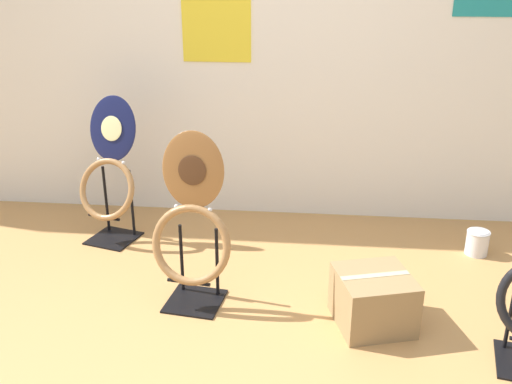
# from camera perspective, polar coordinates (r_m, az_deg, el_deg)

# --- Properties ---
(wall_back) EXTENTS (8.00, 0.07, 2.60)m
(wall_back) POSITION_cam_1_polar(r_m,az_deg,el_deg) (3.77, 1.32, 16.60)
(wall_back) COLOR silver
(wall_back) RESTS_ON ground_plane
(toilet_seat_display_woodgrain) EXTENTS (0.43, 0.31, 0.91)m
(toilet_seat_display_woodgrain) POSITION_cam_1_polar(r_m,az_deg,el_deg) (2.86, -6.43, -4.14)
(toilet_seat_display_woodgrain) COLOR black
(toilet_seat_display_woodgrain) RESTS_ON ground_plane
(toilet_seat_display_navy_moon) EXTENTS (0.43, 0.37, 0.91)m
(toilet_seat_display_navy_moon) POSITION_cam_1_polar(r_m,az_deg,el_deg) (3.64, -14.47, 1.39)
(toilet_seat_display_navy_moon) COLOR black
(toilet_seat_display_navy_moon) RESTS_ON ground_plane
(paint_can) EXTENTS (0.14, 0.14, 0.16)m
(paint_can) POSITION_cam_1_polar(r_m,az_deg,el_deg) (3.71, 21.26, -4.65)
(paint_can) COLOR silver
(paint_can) RESTS_ON ground_plane
(storage_box) EXTENTS (0.42, 0.42, 0.27)m
(storage_box) POSITION_cam_1_polar(r_m,az_deg,el_deg) (2.86, 11.63, -10.49)
(storage_box) COLOR #93754C
(storage_box) RESTS_ON ground_plane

